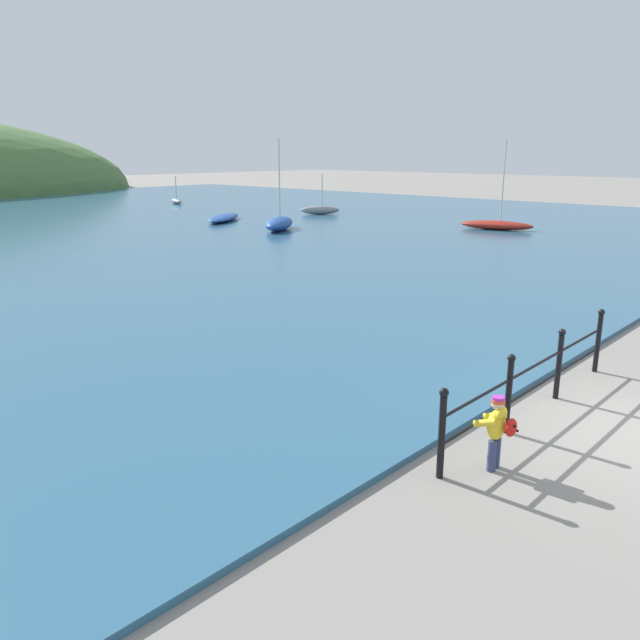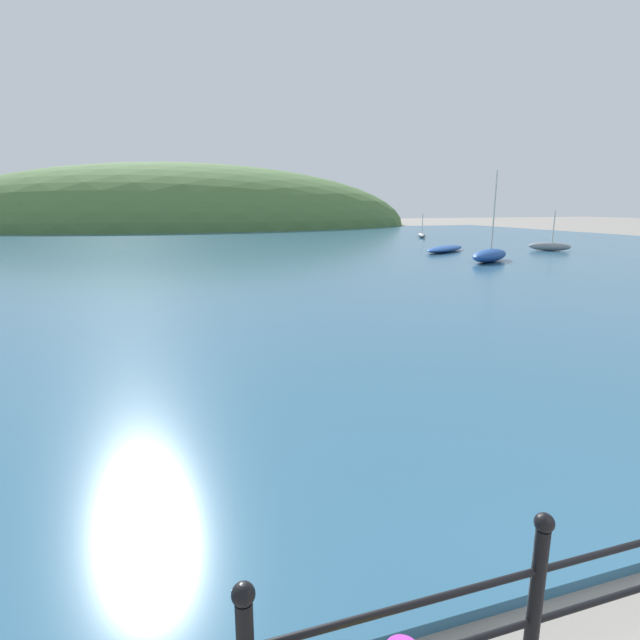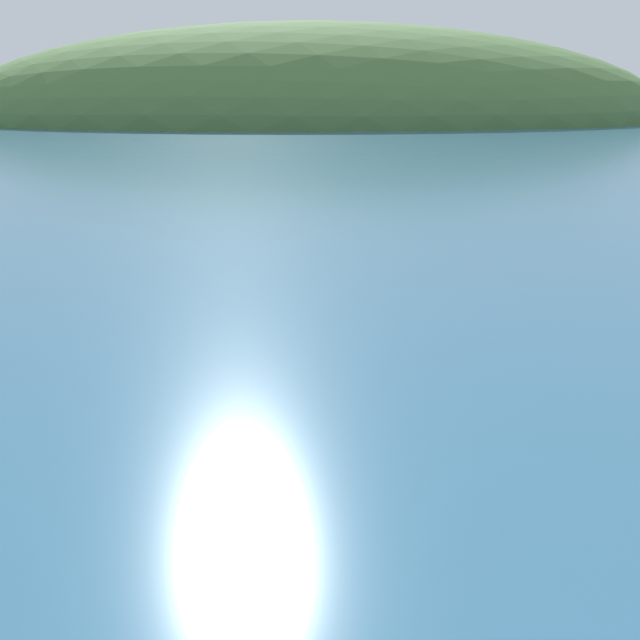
{
  "view_description": "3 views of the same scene",
  "coord_description": "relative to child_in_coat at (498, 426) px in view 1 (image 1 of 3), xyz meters",
  "views": [
    {
      "loc": [
        -9.36,
        -2.21,
        3.98
      ],
      "look_at": [
        -1.57,
        4.99,
        1.12
      ],
      "focal_mm": 35.0,
      "sensor_mm": 36.0,
      "label": 1
    },
    {
      "loc": [
        -3.4,
        -0.56,
        2.99
      ],
      "look_at": [
        -1.12,
        6.42,
        1.28
      ],
      "focal_mm": 28.0,
      "sensor_mm": 36.0,
      "label": 2
    },
    {
      "loc": [
        -3.2,
        1.23,
        3.12
      ],
      "look_at": [
        -2.87,
        7.24,
        1.22
      ],
      "focal_mm": 42.0,
      "sensor_mm": 36.0,
      "label": 3
    }
  ],
  "objects": [
    {
      "name": "boat_far_right",
      "position": [
        23.1,
        11.98,
        -0.25
      ],
      "size": [
        2.0,
        3.86,
        4.53
      ],
      "color": "maroon",
      "rests_on": "water"
    },
    {
      "name": "iron_railing",
      "position": [
        2.02,
        0.41,
        0.04
      ],
      "size": [
        5.49,
        0.12,
        1.21
      ],
      "color": "black",
      "rests_on": "ground"
    },
    {
      "name": "boat_green_fishing",
      "position": [
        15.35,
        20.13,
        -0.17
      ],
      "size": [
        3.61,
        2.95,
        4.55
      ],
      "color": "#1E4793",
      "rests_on": "water"
    },
    {
      "name": "child_in_coat",
      "position": [
        0.0,
        0.0,
        0.0
      ],
      "size": [
        0.39,
        0.54,
        1.0
      ],
      "color": "navy",
      "rests_on": "ground"
    },
    {
      "name": "boat_mid_harbor",
      "position": [
        22.88,
        24.21,
        -0.22
      ],
      "size": [
        2.24,
        2.15,
        2.52
      ],
      "color": "gray",
      "rests_on": "water"
    },
    {
      "name": "boat_blue_hull",
      "position": [
        21.58,
        38.23,
        -0.29
      ],
      "size": [
        1.25,
        2.2,
        2.09
      ],
      "color": "gray",
      "rests_on": "water"
    },
    {
      "name": "boat_nearest_quay",
      "position": [
        16.15,
        25.67,
        -0.32
      ],
      "size": [
        4.37,
        3.58,
        0.37
      ],
      "color": "#1E4793",
      "rests_on": "water"
    }
  ]
}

